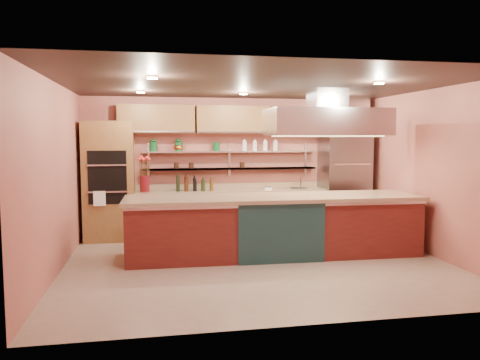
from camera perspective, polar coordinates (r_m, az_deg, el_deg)
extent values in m
cube|color=gray|center=(7.56, 2.13, -10.16)|extent=(6.00, 5.00, 0.02)
cube|color=black|center=(7.33, 2.21, 11.52)|extent=(6.00, 5.00, 0.02)
cube|color=#AF5E52|center=(9.76, -1.04, 1.74)|extent=(6.00, 0.04, 2.80)
cube|color=#AF5E52|center=(4.91, 8.55, -1.82)|extent=(6.00, 0.04, 2.80)
cube|color=#AF5E52|center=(7.27, -21.57, 0.16)|extent=(0.04, 5.00, 2.80)
cube|color=#AF5E52|center=(8.49, 22.35, 0.81)|extent=(0.04, 5.00, 2.80)
cube|color=brown|center=(9.37, -15.66, -0.14)|extent=(0.95, 0.64, 2.30)
cube|color=slate|center=(10.10, 12.57, -0.26)|extent=(0.95, 0.72, 2.10)
cube|color=#9D845E|center=(9.56, -1.03, -3.98)|extent=(3.84, 0.64, 0.93)
cube|color=silver|center=(9.63, -1.21, 1.39)|extent=(3.60, 0.26, 0.03)
cube|color=silver|center=(9.61, -1.21, 3.47)|extent=(3.60, 0.26, 0.03)
cube|color=brown|center=(9.57, -0.87, 7.36)|extent=(4.60, 0.36, 0.55)
cube|color=silver|center=(8.08, 10.51, 6.95)|extent=(2.00, 1.00, 0.45)
cube|color=#FFE5A5|center=(7.52, 1.87, 11.13)|extent=(4.00, 2.80, 0.02)
cube|color=maroon|center=(7.94, 4.20, -5.58)|extent=(4.89, 1.17, 1.02)
cylinder|color=#5F0E16|center=(9.31, -11.54, -0.48)|extent=(0.23, 0.23, 0.31)
cube|color=black|center=(9.34, -5.54, -0.56)|extent=(0.82, 0.45, 0.25)
cube|color=white|center=(9.60, 3.42, -0.91)|extent=(0.15, 0.12, 0.08)
cylinder|color=white|center=(9.88, 7.42, -0.31)|extent=(0.04, 0.04, 0.23)
ellipsoid|color=#C7742E|center=(9.49, -7.53, 3.95)|extent=(0.20, 0.20, 0.15)
cylinder|color=#104C22|center=(9.57, -2.91, 4.07)|extent=(0.19, 0.19, 0.17)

